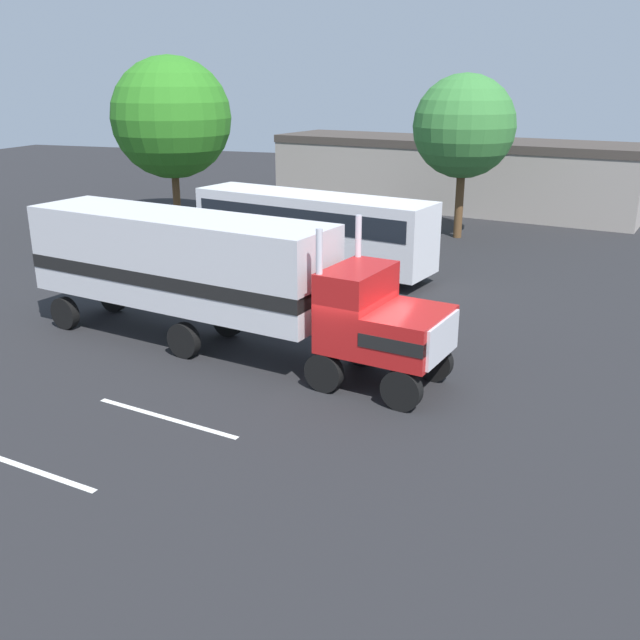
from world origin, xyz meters
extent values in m
plane|color=#232326|center=(0.00, 0.00, 0.00)|extent=(120.00, 120.00, 0.00)
cube|color=silver|center=(-4.08, -3.50, 0.01)|extent=(4.35, 0.97, 0.01)
cube|color=silver|center=(-5.93, -6.59, 0.01)|extent=(4.37, 0.88, 0.01)
cube|color=#B21919|center=(1.37, 0.01, 1.70)|extent=(2.27, 2.82, 1.20)
cube|color=#B21919|center=(-0.19, 0.34, 2.20)|extent=(1.88, 2.73, 2.20)
cube|color=silver|center=(2.29, -0.18, 1.70)|extent=(0.51, 2.07, 1.08)
cube|color=black|center=(1.37, 0.01, 1.76)|extent=(2.28, 2.85, 0.36)
cylinder|color=silver|center=(-0.51, 1.53, 2.80)|extent=(0.18, 0.18, 3.40)
cylinder|color=silver|center=(-0.96, -0.63, 2.80)|extent=(0.18, 0.18, 3.40)
cube|color=silver|center=(-6.41, 1.63, 2.75)|extent=(10.81, 4.69, 2.80)
cube|color=black|center=(-6.41, 1.63, 2.33)|extent=(10.82, 4.73, 0.44)
cylinder|color=silver|center=(0.48, 1.52, 0.95)|extent=(1.40, 0.89, 0.64)
cylinder|color=black|center=(1.89, 1.02, 0.55)|extent=(1.14, 0.52, 1.10)
cylinder|color=black|center=(1.44, -1.13, 0.55)|extent=(1.14, 0.52, 1.10)
cylinder|color=black|center=(-0.36, 1.49, 0.55)|extent=(1.14, 0.52, 1.10)
cylinder|color=black|center=(-0.81, -0.66, 0.55)|extent=(1.14, 0.52, 1.10)
cylinder|color=black|center=(-5.21, 2.51, 0.55)|extent=(1.14, 0.52, 1.10)
cylinder|color=black|center=(-5.66, 0.35, 0.55)|extent=(1.14, 0.52, 1.10)
cylinder|color=black|center=(-10.34, 3.58, 0.55)|extent=(1.14, 0.52, 1.10)
cylinder|color=black|center=(-10.79, 1.43, 0.55)|extent=(1.14, 0.52, 1.10)
cylinder|color=black|center=(-4.02, 3.34, 0.41)|extent=(0.18, 0.18, 0.82)
cylinder|color=black|center=(-4.17, 3.37, 0.41)|extent=(0.18, 0.18, 0.82)
cylinder|color=#333338|center=(-4.09, 3.35, 1.11)|extent=(0.34, 0.34, 0.58)
sphere|color=tan|center=(-4.09, 3.35, 1.51)|extent=(0.23, 0.23, 0.23)
cube|color=black|center=(-4.06, 3.55, 1.14)|extent=(0.28, 0.20, 0.36)
cube|color=silver|center=(-5.30, 11.29, 1.95)|extent=(11.29, 5.17, 2.90)
cube|color=black|center=(-5.30, 11.29, 2.53)|extent=(10.66, 5.05, 0.90)
cylinder|color=black|center=(-1.05, 11.38, 0.50)|extent=(1.04, 0.52, 1.00)
cylinder|color=black|center=(-1.60, 9.20, 0.50)|extent=(1.04, 0.52, 1.00)
cylinder|color=black|center=(-8.61, 13.29, 0.50)|extent=(1.04, 0.52, 1.00)
cylinder|color=black|center=(-9.16, 11.11, 0.50)|extent=(1.04, 0.52, 1.00)
cube|color=#234C8C|center=(-15.96, 10.18, 0.67)|extent=(4.75, 3.36, 0.70)
cube|color=#1E232D|center=(-16.14, 10.26, 1.29)|extent=(2.58, 2.34, 0.55)
cylinder|color=black|center=(-14.27, 10.32, 0.32)|extent=(0.68, 0.45, 0.64)
cylinder|color=black|center=(-14.88, 8.88, 0.32)|extent=(0.68, 0.45, 0.64)
cylinder|color=black|center=(-17.04, 11.48, 0.32)|extent=(0.68, 0.45, 0.64)
cylinder|color=black|center=(-17.64, 10.04, 0.32)|extent=(0.68, 0.45, 0.64)
cylinder|color=brown|center=(-0.18, 20.50, 1.98)|extent=(0.44, 0.44, 3.95)
sphere|color=#387B37|center=(-0.18, 20.50, 5.80)|extent=(5.26, 5.26, 5.26)
cylinder|color=brown|center=(-16.95, 20.13, 1.77)|extent=(0.44, 0.44, 3.54)
sphere|color=#2D7A20|center=(-16.95, 20.13, 5.97)|extent=(6.93, 6.93, 6.93)
cube|color=#9E938C|center=(-2.01, 29.76, 2.22)|extent=(24.38, 10.71, 4.45)
cube|color=#3F3833|center=(-2.01, 29.76, 4.20)|extent=(24.50, 10.83, 0.50)
camera|label=1|loc=(4.73, -17.58, 8.14)|focal=39.84mm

